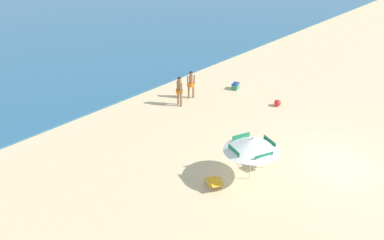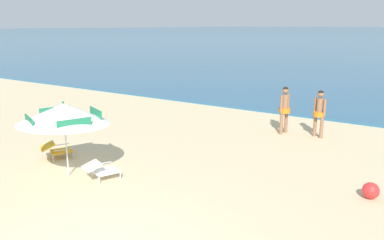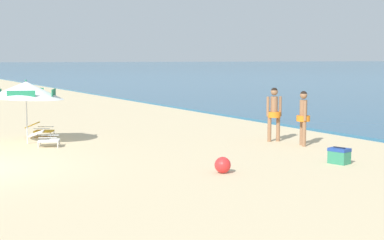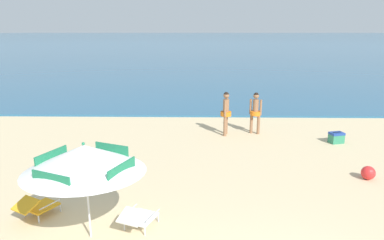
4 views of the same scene
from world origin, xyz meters
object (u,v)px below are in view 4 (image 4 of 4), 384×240
(cooler_box, at_px, (336,138))
(beach_ball, at_px, (368,173))
(lounge_chair_under_umbrella, at_px, (138,217))
(person_standing_beside, at_px, (226,110))
(lounge_chair_beside_umbrella, at_px, (37,206))
(beach_umbrella_striped_main, at_px, (84,158))
(person_standing_near_shore, at_px, (256,110))

(cooler_box, distance_m, beach_ball, 3.26)
(lounge_chair_under_umbrella, relative_size, person_standing_beside, 0.58)
(lounge_chair_beside_umbrella, bearing_deg, beach_umbrella_striped_main, -27.49)
(beach_umbrella_striped_main, bearing_deg, person_standing_near_shore, 58.83)
(lounge_chair_under_umbrella, height_order, beach_ball, lounge_chair_under_umbrella)
(beach_umbrella_striped_main, height_order, beach_ball, beach_umbrella_striped_main)
(beach_umbrella_striped_main, bearing_deg, person_standing_beside, 65.55)
(person_standing_near_shore, xyz_separation_m, person_standing_beside, (-1.19, -0.21, 0.03))
(beach_umbrella_striped_main, xyz_separation_m, cooler_box, (7.25, 6.16, -1.48))
(person_standing_near_shore, bearing_deg, beach_ball, -60.61)
(lounge_chair_beside_umbrella, relative_size, person_standing_near_shore, 0.61)
(lounge_chair_under_umbrella, distance_m, lounge_chair_beside_umbrella, 2.37)
(beach_umbrella_striped_main, xyz_separation_m, person_standing_near_shore, (4.42, 7.30, -0.71))
(person_standing_beside, height_order, cooler_box, person_standing_beside)
(beach_umbrella_striped_main, bearing_deg, lounge_chair_under_umbrella, 18.47)
(cooler_box, bearing_deg, beach_umbrella_striped_main, -139.65)
(cooler_box, height_order, beach_ball, cooler_box)
(lounge_chair_under_umbrella, bearing_deg, beach_ball, 23.64)
(beach_umbrella_striped_main, height_order, lounge_chair_beside_umbrella, beach_umbrella_striped_main)
(beach_umbrella_striped_main, distance_m, person_standing_beside, 7.82)
(person_standing_beside, bearing_deg, beach_ball, -48.72)
(cooler_box, bearing_deg, beach_ball, -96.40)
(cooler_box, relative_size, beach_ball, 1.49)
(beach_umbrella_striped_main, distance_m, person_standing_near_shore, 8.56)
(person_standing_near_shore, distance_m, cooler_box, 3.15)
(lounge_chair_under_umbrella, xyz_separation_m, cooler_box, (6.34, 5.86, -0.07))
(lounge_chair_beside_umbrella, distance_m, beach_ball, 8.59)
(beach_ball, bearing_deg, beach_umbrella_striped_main, -157.03)
(lounge_chair_beside_umbrella, relative_size, person_standing_beside, 0.59)
(beach_umbrella_striped_main, height_order, person_standing_near_shore, beach_umbrella_striped_main)
(lounge_chair_under_umbrella, xyz_separation_m, person_standing_beside, (2.31, 6.79, 0.72))
(person_standing_near_shore, bearing_deg, cooler_box, -21.99)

